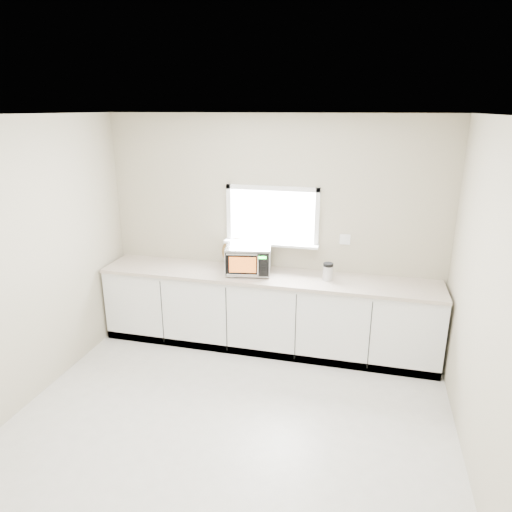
% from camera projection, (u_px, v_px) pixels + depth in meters
% --- Properties ---
extents(ground, '(4.00, 4.00, 0.00)m').
position_uv_depth(ground, '(223.00, 439.00, 3.97)').
color(ground, beige).
rests_on(ground, ground).
extents(back_wall, '(4.00, 0.17, 2.70)m').
position_uv_depth(back_wall, '(272.00, 231.00, 5.39)').
color(back_wall, '#B3A88E').
rests_on(back_wall, ground).
extents(cabinets, '(3.92, 0.60, 0.88)m').
position_uv_depth(cabinets, '(266.00, 312.00, 5.40)').
color(cabinets, white).
rests_on(cabinets, ground).
extents(countertop, '(3.92, 0.64, 0.04)m').
position_uv_depth(countertop, '(266.00, 276.00, 5.25)').
color(countertop, '#B4AB94').
rests_on(countertop, cabinets).
extents(microwave, '(0.57, 0.48, 0.33)m').
position_uv_depth(microwave, '(248.00, 259.00, 5.25)').
color(microwave, black).
rests_on(microwave, countertop).
extents(knife_block, '(0.10, 0.20, 0.30)m').
position_uv_depth(knife_block, '(251.00, 265.00, 5.19)').
color(knife_block, '#4A281A').
rests_on(knife_block, countertop).
extents(cutting_board, '(0.34, 0.08, 0.34)m').
position_uv_depth(cutting_board, '(236.00, 252.00, 5.53)').
color(cutting_board, olive).
rests_on(cutting_board, countertop).
extents(coffee_grinder, '(0.14, 0.14, 0.20)m').
position_uv_depth(coffee_grinder, '(328.00, 271.00, 5.07)').
color(coffee_grinder, silver).
rests_on(coffee_grinder, countertop).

